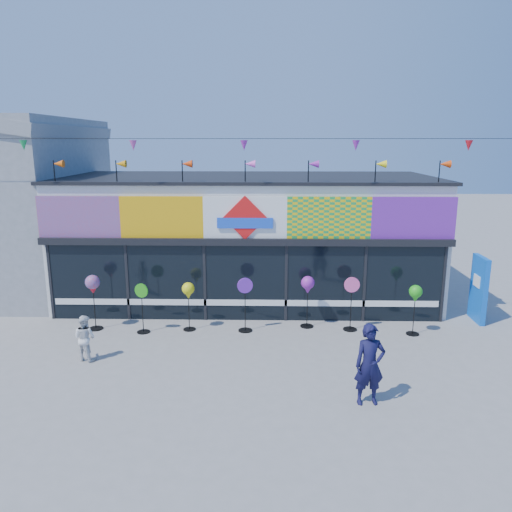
{
  "coord_description": "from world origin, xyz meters",
  "views": [
    {
      "loc": [
        0.62,
        -10.73,
        5.25
      ],
      "look_at": [
        0.35,
        2.0,
        2.3
      ],
      "focal_mm": 35.0,
      "sensor_mm": 36.0,
      "label": 1
    }
  ],
  "objects_px": {
    "spinner_6": "(415,295)",
    "spinner_1": "(142,307)",
    "blue_sign": "(479,289)",
    "spinner_0": "(93,286)",
    "adult_man": "(370,365)",
    "child": "(85,338)",
    "spinner_3": "(245,303)",
    "spinner_5": "(351,302)",
    "spinner_4": "(308,286)",
    "spinner_2": "(188,292)"
  },
  "relations": [
    {
      "from": "spinner_6",
      "to": "spinner_1",
      "type": "bearing_deg",
      "value": -179.85
    },
    {
      "from": "blue_sign",
      "to": "spinner_0",
      "type": "xyz_separation_m",
      "value": [
        -11.13,
        -0.93,
        0.29
      ]
    },
    {
      "from": "adult_man",
      "to": "child",
      "type": "bearing_deg",
      "value": 157.1
    },
    {
      "from": "spinner_3",
      "to": "spinner_5",
      "type": "relative_size",
      "value": 1.0
    },
    {
      "from": "spinner_6",
      "to": "adult_man",
      "type": "distance_m",
      "value": 4.26
    },
    {
      "from": "spinner_4",
      "to": "child",
      "type": "height_order",
      "value": "spinner_4"
    },
    {
      "from": "blue_sign",
      "to": "spinner_1",
      "type": "height_order",
      "value": "blue_sign"
    },
    {
      "from": "spinner_1",
      "to": "spinner_5",
      "type": "height_order",
      "value": "spinner_5"
    },
    {
      "from": "adult_man",
      "to": "child",
      "type": "height_order",
      "value": "adult_man"
    },
    {
      "from": "spinner_0",
      "to": "adult_man",
      "type": "xyz_separation_m",
      "value": [
        6.95,
        -3.97,
        -0.43
      ]
    },
    {
      "from": "spinner_0",
      "to": "spinner_2",
      "type": "bearing_deg",
      "value": 0.08
    },
    {
      "from": "spinner_3",
      "to": "spinner_5",
      "type": "height_order",
      "value": "spinner_3"
    },
    {
      "from": "blue_sign",
      "to": "spinner_1",
      "type": "relative_size",
      "value": 1.38
    },
    {
      "from": "child",
      "to": "spinner_5",
      "type": "bearing_deg",
      "value": -141.99
    },
    {
      "from": "adult_man",
      "to": "child",
      "type": "distance_m",
      "value": 6.79
    },
    {
      "from": "spinner_0",
      "to": "spinner_4",
      "type": "distance_m",
      "value": 6.05
    },
    {
      "from": "spinner_5",
      "to": "spinner_6",
      "type": "bearing_deg",
      "value": -10.18
    },
    {
      "from": "spinner_1",
      "to": "adult_man",
      "type": "height_order",
      "value": "adult_man"
    },
    {
      "from": "spinner_6",
      "to": "child",
      "type": "bearing_deg",
      "value": -167.81
    },
    {
      "from": "spinner_5",
      "to": "adult_man",
      "type": "distance_m",
      "value": 4.08
    },
    {
      "from": "blue_sign",
      "to": "spinner_5",
      "type": "bearing_deg",
      "value": -167.18
    },
    {
      "from": "blue_sign",
      "to": "adult_man",
      "type": "height_order",
      "value": "blue_sign"
    },
    {
      "from": "spinner_0",
      "to": "blue_sign",
      "type": "bearing_deg",
      "value": 4.8
    },
    {
      "from": "spinner_3",
      "to": "spinner_4",
      "type": "relative_size",
      "value": 1.03
    },
    {
      "from": "spinner_6",
      "to": "blue_sign",
      "type": "bearing_deg",
      "value": 27.38
    },
    {
      "from": "spinner_5",
      "to": "spinner_2",
      "type": "bearing_deg",
      "value": -178.79
    },
    {
      "from": "blue_sign",
      "to": "spinner_2",
      "type": "xyz_separation_m",
      "value": [
        -8.45,
        -0.93,
        0.13
      ]
    },
    {
      "from": "spinner_0",
      "to": "spinner_1",
      "type": "bearing_deg",
      "value": -8.89
    },
    {
      "from": "blue_sign",
      "to": "spinner_3",
      "type": "xyz_separation_m",
      "value": [
        -6.86,
        -0.98,
        -0.16
      ]
    },
    {
      "from": "spinner_0",
      "to": "spinner_3",
      "type": "distance_m",
      "value": 4.3
    },
    {
      "from": "spinner_3",
      "to": "adult_man",
      "type": "relative_size",
      "value": 0.91
    },
    {
      "from": "spinner_4",
      "to": "blue_sign",
      "type": "bearing_deg",
      "value": 6.85
    },
    {
      "from": "spinner_5",
      "to": "adult_man",
      "type": "xyz_separation_m",
      "value": [
        -0.3,
        -4.07,
        0.03
      ]
    },
    {
      "from": "spinner_0",
      "to": "spinner_6",
      "type": "height_order",
      "value": "spinner_0"
    },
    {
      "from": "spinner_2",
      "to": "spinner_6",
      "type": "bearing_deg",
      "value": -1.89
    },
    {
      "from": "spinner_3",
      "to": "spinner_5",
      "type": "xyz_separation_m",
      "value": [
        2.98,
        0.15,
        -0.0
      ]
    },
    {
      "from": "blue_sign",
      "to": "spinner_5",
      "type": "xyz_separation_m",
      "value": [
        -3.88,
        -0.83,
        -0.17
      ]
    },
    {
      "from": "spinner_4",
      "to": "spinner_6",
      "type": "relative_size",
      "value": 1.06
    },
    {
      "from": "spinner_0",
      "to": "spinner_5",
      "type": "xyz_separation_m",
      "value": [
        7.25,
        0.1,
        -0.46
      ]
    },
    {
      "from": "spinner_2",
      "to": "child",
      "type": "distance_m",
      "value": 3.07
    },
    {
      "from": "spinner_1",
      "to": "spinner_3",
      "type": "distance_m",
      "value": 2.86
    },
    {
      "from": "spinner_0",
      "to": "child",
      "type": "height_order",
      "value": "spinner_0"
    },
    {
      "from": "blue_sign",
      "to": "child",
      "type": "height_order",
      "value": "blue_sign"
    },
    {
      "from": "spinner_0",
      "to": "spinner_2",
      "type": "relative_size",
      "value": 1.14
    },
    {
      "from": "spinner_0",
      "to": "child",
      "type": "bearing_deg",
      "value": -77.47
    },
    {
      "from": "adult_man",
      "to": "spinner_0",
      "type": "bearing_deg",
      "value": 143.95
    },
    {
      "from": "spinner_1",
      "to": "spinner_6",
      "type": "relative_size",
      "value": 1.0
    },
    {
      "from": "spinner_0",
      "to": "spinner_3",
      "type": "height_order",
      "value": "spinner_0"
    },
    {
      "from": "blue_sign",
      "to": "spinner_3",
      "type": "height_order",
      "value": "blue_sign"
    },
    {
      "from": "spinner_1",
      "to": "spinner_2",
      "type": "xyz_separation_m",
      "value": [
        1.26,
        0.23,
        0.36
      ]
    }
  ]
}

